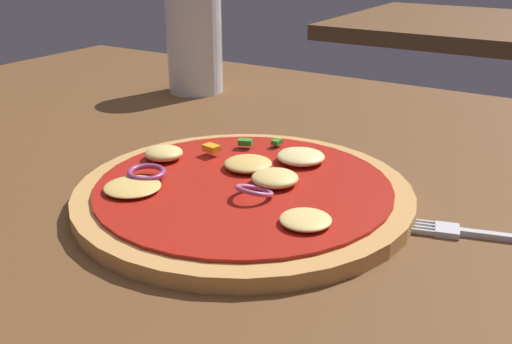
{
  "coord_description": "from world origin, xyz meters",
  "views": [
    {
      "loc": [
        0.27,
        -0.38,
        0.25
      ],
      "look_at": [
        0.02,
        0.03,
        0.06
      ],
      "focal_mm": 41.27,
      "sensor_mm": 36.0,
      "label": 1
    }
  ],
  "objects": [
    {
      "name": "dining_table",
      "position": [
        0.0,
        0.0,
        0.02
      ],
      "size": [
        1.31,
        0.99,
        0.04
      ],
      "color": "brown",
      "rests_on": "ground"
    },
    {
      "name": "pizza",
      "position": [
        0.02,
        0.01,
        0.05
      ],
      "size": [
        0.29,
        0.29,
        0.03
      ],
      "color": "tan",
      "rests_on": "dining_table"
    },
    {
      "name": "fork",
      "position": [
        0.22,
        0.05,
        0.04
      ],
      "size": [
        0.18,
        0.06,
        0.01
      ],
      "color": "silver",
      "rests_on": "dining_table"
    },
    {
      "name": "beer_glass",
      "position": [
        -0.25,
        0.29,
        0.1
      ],
      "size": [
        0.08,
        0.08,
        0.13
      ],
      "color": "silver",
      "rests_on": "dining_table"
    },
    {
      "name": "background_table",
      "position": [
        -0.11,
        1.3,
        0.02
      ],
      "size": [
        0.63,
        0.63,
        0.04
      ],
      "color": "brown",
      "rests_on": "ground"
    }
  ]
}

